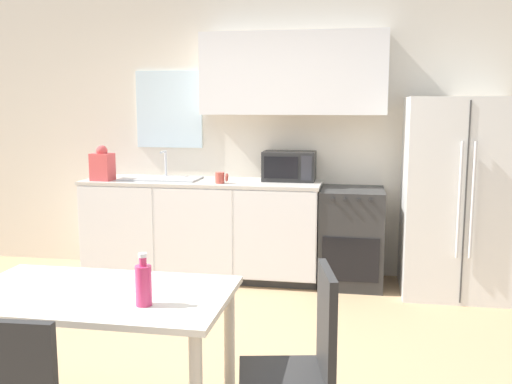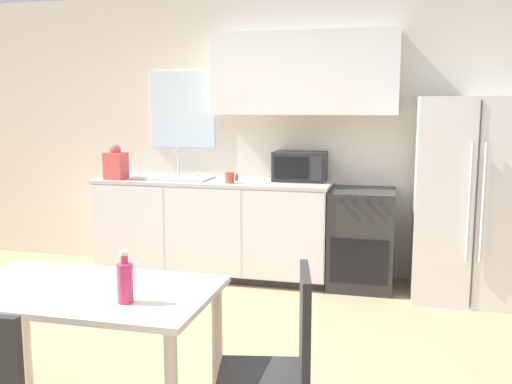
# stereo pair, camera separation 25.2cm
# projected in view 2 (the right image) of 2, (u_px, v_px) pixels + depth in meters

# --- Properties ---
(ground_plane) EXTENTS (12.00, 12.00, 0.00)m
(ground_plane) POSITION_uv_depth(u_px,v_px,m) (175.00, 369.00, 3.55)
(ground_plane) COLOR tan
(wall_back) EXTENTS (12.00, 0.38, 2.70)m
(wall_back) POSITION_uv_depth(u_px,v_px,m) (268.00, 124.00, 5.51)
(wall_back) COLOR beige
(wall_back) RESTS_ON ground_plane
(kitchen_counter) EXTENTS (2.25, 0.64, 0.93)m
(kitchen_counter) POSITION_uv_depth(u_px,v_px,m) (213.00, 227.00, 5.48)
(kitchen_counter) COLOR #333333
(kitchen_counter) RESTS_ON ground_plane
(oven_range) EXTENTS (0.57, 0.64, 0.88)m
(oven_range) POSITION_uv_depth(u_px,v_px,m) (362.00, 238.00, 5.15)
(oven_range) COLOR #2D2D2D
(oven_range) RESTS_ON ground_plane
(refrigerator) EXTENTS (0.91, 0.80, 1.70)m
(refrigerator) POSITION_uv_depth(u_px,v_px,m) (470.00, 199.00, 4.80)
(refrigerator) COLOR silver
(refrigerator) RESTS_ON ground_plane
(kitchen_sink) EXTENTS (0.75, 0.39, 0.27)m
(kitchen_sink) POSITION_uv_depth(u_px,v_px,m) (173.00, 177.00, 5.51)
(kitchen_sink) COLOR #B7BABC
(kitchen_sink) RESTS_ON kitchen_counter
(microwave) EXTENTS (0.49, 0.31, 0.28)m
(microwave) POSITION_uv_depth(u_px,v_px,m) (300.00, 166.00, 5.31)
(microwave) COLOR #282828
(microwave) RESTS_ON kitchen_counter
(coffee_mug) EXTENTS (0.12, 0.08, 0.10)m
(coffee_mug) POSITION_uv_depth(u_px,v_px,m) (230.00, 178.00, 5.18)
(coffee_mug) COLOR #BF4C3F
(coffee_mug) RESTS_ON kitchen_counter
(grocery_bag_0) EXTENTS (0.20, 0.18, 0.33)m
(grocery_bag_0) POSITION_uv_depth(u_px,v_px,m) (116.00, 164.00, 5.45)
(grocery_bag_0) COLOR #D14C4C
(grocery_bag_0) RESTS_ON kitchen_counter
(dining_table) EXTENTS (1.27, 0.74, 0.75)m
(dining_table) POSITION_uv_depth(u_px,v_px,m) (85.00, 309.00, 2.79)
(dining_table) COLOR beige
(dining_table) RESTS_ON ground_plane
(dining_chair_side) EXTENTS (0.47, 0.47, 0.93)m
(dining_chair_side) POSITION_uv_depth(u_px,v_px,m) (285.00, 358.00, 2.49)
(dining_chair_side) COLOR #282828
(dining_chair_side) RESTS_ON ground_plane
(drink_bottle) EXTENTS (0.07, 0.07, 0.24)m
(drink_bottle) POSITION_uv_depth(u_px,v_px,m) (125.00, 281.00, 2.56)
(drink_bottle) COLOR #DB386B
(drink_bottle) RESTS_ON dining_table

